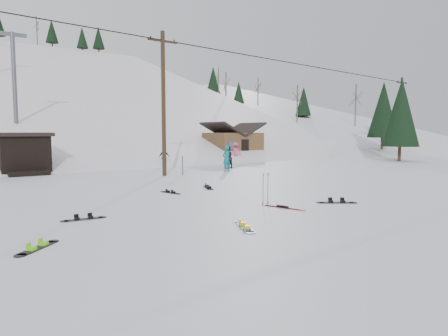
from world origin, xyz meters
TOP-DOWN VIEW (x-y plane):
  - ground at (0.00, 0.00)m, footprint 200.00×200.00m
  - ski_slope at (0.00, 55.00)m, footprint 60.00×85.24m
  - ridge_right at (38.00, 50.00)m, footprint 45.66×93.98m
  - treeline_right at (36.00, 42.00)m, footprint 20.00×60.00m
  - utility_pole at (2.00, 14.00)m, footprint 2.00×0.26m
  - utility_pole_right at (34.00, 17.00)m, footprint 2.00×0.26m
  - trail_sign at (3.10, 13.58)m, footprint 0.50×0.09m
  - lift_hut at (-5.00, 20.94)m, footprint 3.40×4.10m
  - lift_tower_near at (-4.00, 30.00)m, footprint 2.20×0.36m
  - cabin at (15.00, 24.00)m, footprint 5.39×4.40m
  - hero_snowboard at (-2.50, 0.21)m, footprint 0.83×1.47m
  - hero_skis at (0.51, 1.74)m, footprint 0.58×1.80m
  - ski_poles at (0.51, 2.69)m, footprint 0.34×0.09m
  - board_scatter_a at (-6.01, 4.06)m, footprint 1.42×0.38m
  - board_scatter_b at (-1.11, 7.37)m, footprint 0.48×1.30m
  - board_scatter_c at (-7.86, 1.48)m, footprint 1.16×1.07m
  - board_scatter_d at (2.98, 1.25)m, footprint 1.36×1.08m
  - board_scatter_f at (1.20, 7.74)m, footprint 0.83×1.52m
  - skier_teal at (6.83, 13.90)m, footprint 0.72×0.53m
  - skier_dark at (8.26, 15.69)m, footprint 0.97×0.84m
  - skier_pink at (12.95, 20.85)m, footprint 1.24×0.82m
  - skier_navy at (4.95, 19.75)m, footprint 0.95×0.53m

SIDE VIEW (x-z plane):
  - ski_slope at x=0.00m, z-range -44.99..20.99m
  - ridge_right at x=38.00m, z-range -38.30..16.30m
  - ground at x=0.00m, z-range 0.00..0.00m
  - treeline_right at x=36.00m, z-range -5.00..5.00m
  - board_scatter_b at x=-1.11m, z-range -0.02..0.07m
  - board_scatter_a at x=-6.01m, z-range -0.02..0.08m
  - board_scatter_c at x=-7.86m, z-range -0.02..0.08m
  - hero_skis at x=0.51m, z-range -0.02..0.08m
  - hero_snowboard at x=-2.50m, z-range -0.03..0.08m
  - board_scatter_d at x=2.98m, z-range -0.03..0.09m
  - board_scatter_f at x=1.20m, z-range -0.03..0.09m
  - ski_poles at x=0.51m, z-range 0.01..1.24m
  - skier_navy at x=4.95m, z-range 0.00..1.53m
  - skier_dark at x=8.26m, z-range 0.00..1.72m
  - skier_pink at x=12.95m, z-range 0.00..1.80m
  - skier_teal at x=6.83m, z-range 0.00..1.83m
  - trail_sign at x=3.10m, z-range 0.35..2.20m
  - lift_hut at x=-5.00m, z-range -0.01..2.74m
  - cabin at x=15.00m, z-range -0.40..3.37m
  - utility_pole at x=2.00m, z-range 0.18..9.18m
  - utility_pole_right at x=34.00m, z-range 0.18..9.18m
  - lift_tower_near at x=-4.00m, z-range 3.86..11.86m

